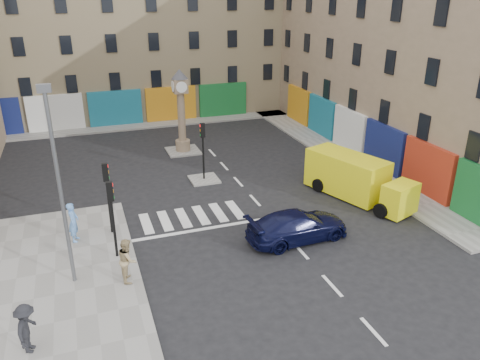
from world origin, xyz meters
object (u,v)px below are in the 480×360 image
traffic_light_island (203,142)px  yellow_van (356,178)px  traffic_light_left_near (112,208)px  lamp_post (59,179)px  pedestrian_dark (27,328)px  clock_pillar (181,106)px  pedestrian_tan (128,260)px  pedestrian_blue (73,222)px  navy_sedan (298,226)px  traffic_light_left_far (107,187)px

traffic_light_island → yellow_van: (7.73, -5.53, -1.37)m
traffic_light_left_near → traffic_light_island: size_ratio=1.00×
lamp_post → yellow_van: 16.73m
traffic_light_left_near → pedestrian_dark: 6.42m
traffic_light_island → clock_pillar: bearing=90.0°
pedestrian_tan → traffic_light_left_near: bearing=13.1°
pedestrian_dark → pedestrian_blue: bearing=2.6°
traffic_light_island → lamp_post: lamp_post is taller
navy_sedan → pedestrian_blue: bearing=68.2°
traffic_light_island → pedestrian_dark: (-9.70, -13.02, -1.52)m
pedestrian_blue → pedestrian_tan: size_ratio=1.04×
pedestrian_blue → pedestrian_tan: (2.05, -4.23, -0.04)m
clock_pillar → pedestrian_dark: 21.49m
clock_pillar → yellow_van: 14.08m
traffic_light_left_near → pedestrian_tan: 2.59m
navy_sedan → pedestrian_tan: (-8.33, -0.94, 0.36)m
clock_pillar → pedestrian_tan: clock_pillar is taller
lamp_post → pedestrian_tan: (2.20, -0.69, -3.68)m
traffic_light_island → clock_pillar: 6.07m
yellow_van → pedestrian_blue: 15.78m
lamp_post → yellow_van: size_ratio=1.18×
pedestrian_tan → clock_pillar: bearing=-15.8°
navy_sedan → yellow_van: size_ratio=0.74×
lamp_post → navy_sedan: bearing=1.4°
pedestrian_blue → pedestrian_dark: size_ratio=1.08×
traffic_light_left_near → lamp_post: bearing=-143.6°
pedestrian_blue → pedestrian_dark: bearing=-178.8°
clock_pillar → pedestrian_dark: (-9.70, -19.02, -2.48)m
lamp_post → traffic_light_left_far: bearing=63.4°
traffic_light_left_far → pedestrian_tan: size_ratio=1.92×
traffic_light_island → navy_sedan: 9.43m
yellow_van → traffic_light_island: bearing=125.0°
traffic_light_island → traffic_light_left_far: bearing=-139.4°
clock_pillar → pedestrian_blue: size_ratio=3.05×
clock_pillar → navy_sedan: (2.33, -14.94, -2.80)m
pedestrian_dark → traffic_light_left_far: bearing=-8.8°
traffic_light_island → navy_sedan: traffic_light_island is taller
traffic_light_left_near → pedestrian_tan: traffic_light_left_near is taller
yellow_van → pedestrian_blue: yellow_van is taller
clock_pillar → traffic_light_left_near: bearing=-114.5°
pedestrian_blue → pedestrian_dark: pedestrian_blue is taller
traffic_light_island → pedestrian_dark: bearing=-126.7°
traffic_light_island → pedestrian_dark: traffic_light_island is taller
traffic_light_island → navy_sedan: bearing=-75.4°
pedestrian_blue → yellow_van: bearing=-75.7°
traffic_light_left_near → pedestrian_blue: traffic_light_left_near is taller
traffic_light_left_near → yellow_van: (14.03, 2.27, -1.40)m
traffic_light_island → pedestrian_blue: bearing=-144.9°
clock_pillar → navy_sedan: size_ratio=1.18×
clock_pillar → yellow_van: clock_pillar is taller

